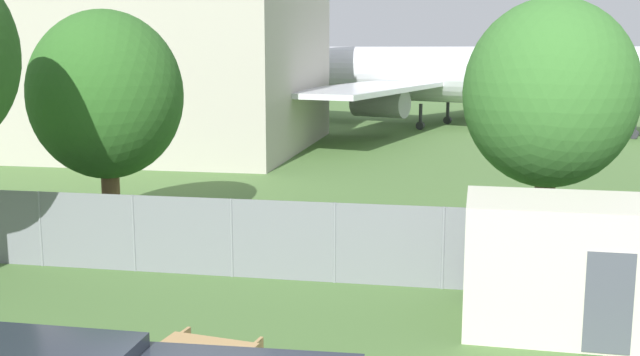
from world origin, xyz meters
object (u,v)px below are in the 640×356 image
(tree_near_hangar, at_px, (106,95))
(tree_behind_benches, at_px, (550,94))
(portable_cabin, at_px, (568,266))
(airplane, at_px, (453,75))

(tree_near_hangar, bearing_deg, tree_behind_benches, -0.24)
(portable_cabin, bearing_deg, tree_behind_benches, 90.27)
(airplane, bearing_deg, tree_behind_benches, -62.77)
(portable_cabin, height_order, tree_near_hangar, tree_near_hangar)
(portable_cabin, xyz_separation_m, tree_behind_benches, (0.11, 5.50, 3.04))
(airplane, distance_m, portable_cabin, 38.68)
(tree_behind_benches, bearing_deg, airplane, 94.86)
(portable_cabin, height_order, tree_behind_benches, tree_behind_benches)
(tree_near_hangar, bearing_deg, portable_cabin, -24.23)
(airplane, bearing_deg, portable_cabin, -63.62)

